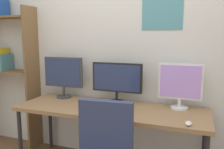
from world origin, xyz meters
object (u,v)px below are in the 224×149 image
(monitor_left, at_px, (63,75))
(monitor_right, at_px, (180,84))
(desk, at_px, (110,112))
(keyboard_main, at_px, (102,113))
(computer_mouse, at_px, (188,123))
(bookshelf, at_px, (2,55))
(monitor_center, at_px, (117,80))

(monitor_left, height_order, monitor_right, monitor_left)
(desk, height_order, monitor_right, monitor_right)
(keyboard_main, bearing_deg, computer_mouse, -1.56)
(desk, xyz_separation_m, bookshelf, (-1.64, 0.23, 0.56))
(keyboard_main, bearing_deg, monitor_left, 147.34)
(bookshelf, xyz_separation_m, monitor_left, (0.95, -0.02, -0.22))
(desk, xyz_separation_m, monitor_left, (-0.69, 0.21, 0.34))
(desk, distance_m, monitor_right, 0.79)
(bookshelf, bearing_deg, keyboard_main, -15.66)
(monitor_center, distance_m, keyboard_main, 0.51)
(monitor_right, relative_size, keyboard_main, 1.32)
(bookshelf, relative_size, keyboard_main, 5.63)
(monitor_center, bearing_deg, monitor_right, -0.00)
(keyboard_main, bearing_deg, monitor_right, 32.66)
(monitor_center, xyz_separation_m, monitor_right, (0.69, -0.00, -0.00))
(monitor_center, height_order, monitor_right, monitor_right)
(monitor_left, bearing_deg, computer_mouse, -17.27)
(monitor_center, bearing_deg, keyboard_main, -90.00)
(monitor_left, bearing_deg, keyboard_main, -32.66)
(bookshelf, bearing_deg, desk, -7.95)
(desk, bearing_deg, monitor_left, 162.90)
(desk, height_order, bookshelf, bookshelf)
(desk, height_order, keyboard_main, keyboard_main)
(desk, xyz_separation_m, monitor_center, (0.00, 0.21, 0.32))
(desk, relative_size, computer_mouse, 21.04)
(desk, distance_m, keyboard_main, 0.24)
(keyboard_main, xyz_separation_m, computer_mouse, (0.80, -0.02, 0.01))
(bookshelf, height_order, computer_mouse, bookshelf)
(monitor_right, bearing_deg, bookshelf, 179.60)
(monitor_left, distance_m, computer_mouse, 1.59)
(desk, relative_size, bookshelf, 0.99)
(monitor_center, bearing_deg, desk, -90.00)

